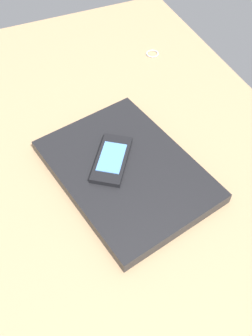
% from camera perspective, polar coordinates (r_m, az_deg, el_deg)
% --- Properties ---
extents(desk_surface, '(1.20, 0.80, 0.03)m').
position_cam_1_polar(desk_surface, '(0.71, -2.53, -2.22)').
color(desk_surface, tan).
rests_on(desk_surface, ground).
extents(laptop_closed, '(0.35, 0.29, 0.02)m').
position_cam_1_polar(laptop_closed, '(0.69, 0.00, -0.43)').
color(laptop_closed, black).
rests_on(laptop_closed, desk_surface).
extents(cell_phone_on_laptop, '(0.13, 0.11, 0.01)m').
position_cam_1_polar(cell_phone_on_laptop, '(0.69, -2.19, 1.37)').
color(cell_phone_on_laptop, black).
rests_on(cell_phone_on_laptop, laptop_closed).
extents(key_ring, '(0.03, 0.03, 0.00)m').
position_cam_1_polar(key_ring, '(0.99, 4.06, 17.06)').
color(key_ring, silver).
rests_on(key_ring, desk_surface).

